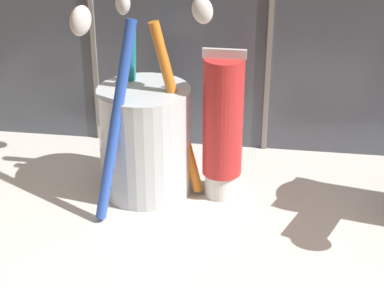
# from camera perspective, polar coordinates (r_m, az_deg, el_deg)

# --- Properties ---
(sink_counter) EXTENTS (0.70, 0.34, 0.02)m
(sink_counter) POSITION_cam_1_polar(r_m,az_deg,el_deg) (0.53, 3.70, -9.14)
(sink_counter) COLOR silver
(sink_counter) RESTS_ON ground
(toothbrush_cup) EXTENTS (0.10, 0.12, 0.19)m
(toothbrush_cup) POSITION_cam_1_polar(r_m,az_deg,el_deg) (0.57, -4.20, 0.65)
(toothbrush_cup) COLOR silver
(toothbrush_cup) RESTS_ON sink_counter
(toothpaste_tube) EXTENTS (0.04, 0.03, 0.14)m
(toothpaste_tube) POSITION_cam_1_polar(r_m,az_deg,el_deg) (0.55, 2.75, 1.58)
(toothpaste_tube) COLOR white
(toothpaste_tube) RESTS_ON sink_counter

